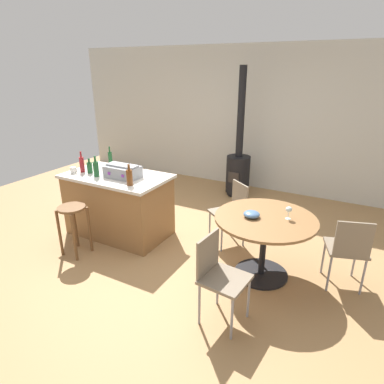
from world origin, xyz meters
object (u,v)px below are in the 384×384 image
Objects in this scene: folding_chair_far at (232,209)px; toolbox at (123,171)px; bottle_4 at (96,169)px; wooden_stool at (73,219)px; bottle_0 at (82,164)px; cup_0 at (110,167)px; wine_glass at (289,210)px; wood_stove at (238,166)px; cup_1 at (73,170)px; folding_chair_left at (219,273)px; bottle_2 at (90,167)px; dining_table at (264,231)px; bottle_1 at (129,177)px; kitchen_island at (119,204)px; serving_bowl at (252,214)px; bottle_3 at (110,159)px; folding_chair_near at (348,247)px.

toolbox is at bearing -158.08° from folding_chair_far.
folding_chair_far is at bearing 22.09° from bottle_4.
bottle_0 is (-0.38, 0.60, 0.52)m from wooden_stool.
wine_glass is at bearing -1.27° from cup_0.
toolbox is at bearing 6.54° from bottle_0.
wood_stove is 19.48× the size of cup_1.
cup_1 is (-1.53, -2.48, 0.37)m from wood_stove.
bottle_2 is at bearing 160.71° from folding_chair_left.
bottle_0 is (-2.04, -0.63, 0.51)m from folding_chair_far.
dining_table is 1.77m from bottle_1.
bottle_0 is (-2.65, -0.08, 0.44)m from dining_table.
kitchen_island is at bearing -112.64° from wood_stove.
serving_bowl is at bearing -158.07° from wine_glass.
bottle_2 is (-2.36, 0.83, 0.46)m from folding_chair_left.
toolbox is 2.57× the size of serving_bowl.
wine_glass is (2.74, 0.14, -0.13)m from bottle_2.
serving_bowl is at bearing -52.72° from folding_chair_far.
wood_stove reaches higher than kitchen_island.
wood_stove is 5.02× the size of toolbox.
bottle_4 is 2.19m from serving_bowl.
wine_glass is at bearing 5.03° from bottle_4.
folding_chair_far is 7.14× the size of cup_1.
toolbox is 0.62m from bottle_3.
dining_table reaches higher than wooden_stool.
wooden_stool is 5.57× the size of cup_0.
cup_0 is at bearing -117.82° from wood_stove.
bottle_2 is at bearing 158.20° from bottle_4.
folding_chair_left is at bearing -133.12° from folding_chair_near.
folding_chair_near is 3.23m from bottle_4.
cup_1 is 2.96m from wine_glass.
wooden_stool is 0.75m from bottle_4.
bottle_0 is 0.95m from bottle_1.
bottle_4 reaches higher than wine_glass.
serving_bowl is (-0.36, -0.15, -0.07)m from wine_glass.
dining_table is at bearing 3.59° from bottle_4.
folding_chair_near is 5.94× the size of wine_glass.
kitchen_island is 4.89× the size of bottle_3.
toolbox is (-1.98, -0.00, 0.41)m from dining_table.
folding_chair_far is 0.99× the size of folding_chair_left.
dining_table is 6.25× the size of serving_bowl.
folding_chair_near is at bearing 46.88° from folding_chair_left.
cup_1 is (-0.20, -0.11, -0.04)m from bottle_2.
cup_0 reaches higher than folding_chair_near.
folding_chair_far is 1.91m from bottle_4.
bottle_1 is 0.95× the size of bottle_4.
toolbox is at bearing -177.89° from wine_glass.
bottle_3 reaches higher than bottle_1.
bottle_1 reaches higher than folding_chair_near.
bottle_3 is at bearing 146.65° from toolbox.
bottle_0 is at bearing -173.46° from toolbox.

